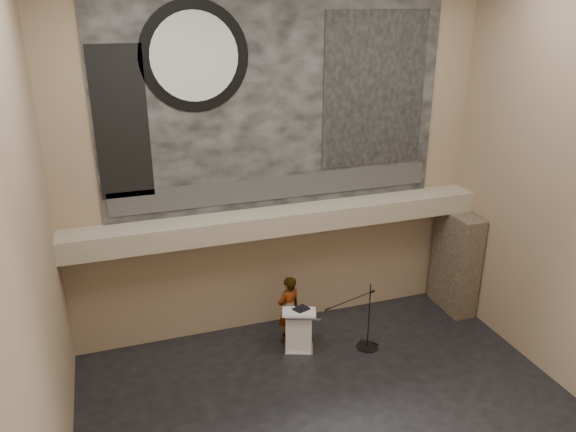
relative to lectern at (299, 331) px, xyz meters
name	(u,v)px	position (x,y,z in m)	size (l,w,h in m)	color
floor	(339,422)	(-0.03, -2.52, -0.55)	(10.00, 10.00, 0.00)	black
wall_back	(277,162)	(-0.03, 1.48, 3.70)	(10.00, 0.02, 8.50)	#917B5C
wall_front	(501,356)	(-0.03, -6.52, 3.70)	(10.00, 0.02, 8.50)	#917B5C
wall_left	(30,265)	(-5.03, -2.52, 3.70)	(0.02, 8.00, 8.50)	#917B5C
soffit	(283,220)	(-0.03, 1.08, 2.40)	(10.00, 0.80, 0.50)	gray
sprinkler_left	(217,240)	(-1.63, 1.03, 2.12)	(0.04, 0.04, 0.06)	#B2893D
sprinkler_right	(356,222)	(1.87, 1.03, 2.12)	(0.04, 0.04, 0.06)	#B2893D
banner	(277,100)	(-0.03, 1.45, 5.15)	(8.00, 0.05, 5.00)	black
banner_text_strip	(278,188)	(-0.03, 1.41, 3.10)	(7.76, 0.02, 0.55)	#2F2F2F
banner_clock_rim	(194,57)	(-1.83, 1.41, 6.15)	(2.30, 2.30, 0.02)	black
banner_clock_face	(195,57)	(-1.83, 1.39, 6.15)	(1.84, 1.84, 0.02)	silver
banner_building_print	(375,91)	(2.37, 1.41, 5.25)	(2.60, 0.02, 3.60)	black
banner_brick_print	(121,124)	(-3.43, 1.41, 4.85)	(1.10, 0.02, 3.20)	black
stone_pier	(456,262)	(4.62, 0.63, 0.80)	(0.60, 1.40, 2.70)	#403327
lectern	(299,331)	(0.00, 0.00, 0.00)	(0.91, 0.77, 1.14)	silver
binder	(301,309)	(0.07, 0.03, 0.56)	(0.34, 0.27, 0.04)	black
papers	(294,312)	(-0.12, -0.01, 0.55)	(0.22, 0.31, 0.01)	silver
speaker_person	(289,309)	(-0.08, 0.50, 0.31)	(0.63, 0.41, 1.73)	silver
mic_stand	(366,338)	(1.57, -0.40, -0.29)	(1.55, 0.67, 1.70)	black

